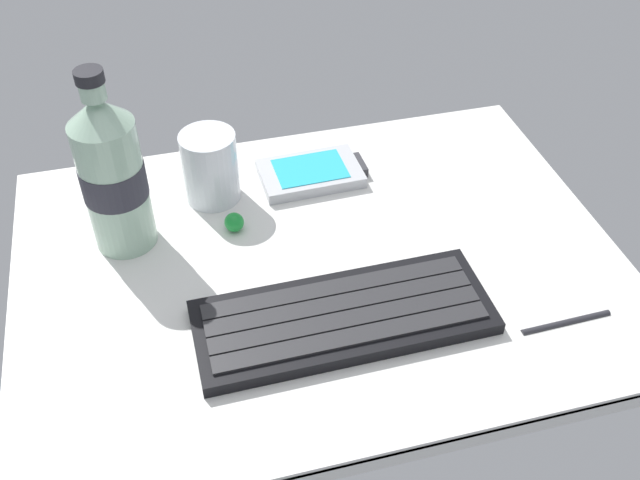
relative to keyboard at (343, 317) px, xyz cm
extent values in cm
cube|color=silver|center=(0.08, 8.98, -1.81)|extent=(64.00, 48.00, 2.00)
cube|color=silver|center=(0.08, -14.42, -0.41)|extent=(64.00, 1.20, 0.80)
cube|color=black|center=(0.00, 0.00, -0.11)|extent=(29.09, 11.25, 1.40)
cube|color=#28282B|center=(-0.03, 3.30, 0.74)|extent=(26.70, 2.23, 0.30)
cube|color=#28282B|center=(-0.01, 1.10, 0.74)|extent=(26.70, 2.23, 0.30)
cube|color=#28282B|center=(0.01, -1.10, 0.74)|extent=(26.70, 2.23, 0.30)
cube|color=#28282B|center=(0.03, -3.30, 0.74)|extent=(26.70, 2.23, 0.30)
cube|color=#B7BABF|center=(2.60, 23.37, -0.11)|extent=(12.22, 7.96, 1.40)
cube|color=#2DB7D1|center=(2.60, 23.37, 0.64)|extent=(8.57, 6.18, 0.10)
cube|color=#333338|center=(9.00, 23.56, -0.11)|extent=(0.91, 3.82, 1.12)
cylinder|color=silver|center=(-9.26, 22.86, 3.44)|extent=(6.40, 6.40, 8.50)
cylinder|color=orange|center=(-9.26, 22.86, 2.45)|extent=(5.50, 5.50, 6.12)
cylinder|color=#9EC1A8|center=(-19.60, 17.63, 6.69)|extent=(6.60, 6.60, 15.00)
cone|color=#9EC1A8|center=(-19.60, 17.63, 15.59)|extent=(6.60, 6.60, 2.80)
cylinder|color=#9EC1A8|center=(-19.60, 17.63, 17.89)|extent=(2.51, 2.51, 1.80)
cylinder|color=black|center=(-19.60, 17.63, 19.39)|extent=(2.77, 2.77, 1.20)
cylinder|color=#2D2D38|center=(-19.60, 17.63, 7.44)|extent=(6.73, 6.73, 3.80)
sphere|color=#198C33|center=(-7.87, 16.27, 0.29)|extent=(2.20, 2.20, 2.20)
cylinder|color=#26262B|center=(21.16, -5.63, -0.46)|extent=(9.51, 0.94, 0.70)
camera|label=1|loc=(-14.16, -45.60, 53.09)|focal=41.03mm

